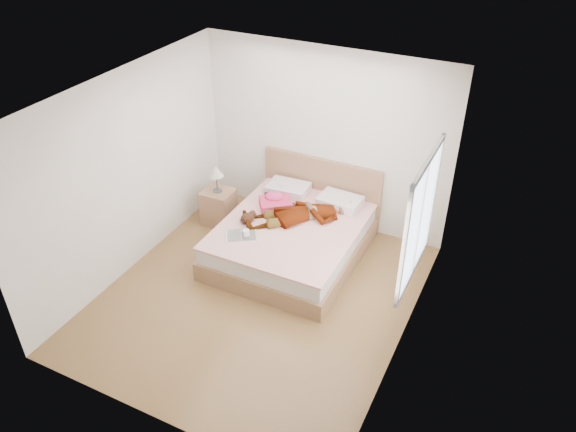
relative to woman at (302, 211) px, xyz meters
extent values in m
plane|color=#4D3118|center=(-0.05, -1.16, -0.62)|extent=(4.00, 4.00, 0.00)
imported|color=white|center=(0.00, 0.00, 0.00)|extent=(1.58, 1.45, 0.22)
ellipsoid|color=black|center=(-0.57, 0.45, -0.07)|extent=(0.51, 0.59, 0.08)
cube|color=silver|center=(-0.50, 0.40, 0.08)|extent=(0.10, 0.10, 0.05)
plane|color=white|center=(-0.05, -1.16, 1.98)|extent=(4.00, 4.00, 0.00)
plane|color=white|center=(-0.05, 0.84, 0.68)|extent=(3.60, 0.00, 3.60)
plane|color=silver|center=(-0.05, -3.16, 0.68)|extent=(3.60, 0.00, 3.60)
plane|color=silver|center=(-1.85, -1.16, 0.68)|extent=(0.00, 4.00, 4.00)
plane|color=silver|center=(1.75, -1.16, 0.68)|extent=(0.00, 4.00, 4.00)
cube|color=white|center=(1.72, -0.86, 0.88)|extent=(0.02, 1.10, 1.30)
cube|color=silver|center=(1.72, -1.44, 0.88)|extent=(0.04, 0.06, 1.42)
cube|color=silver|center=(1.72, -0.28, 0.88)|extent=(0.04, 0.06, 1.42)
cube|color=silver|center=(1.72, -0.86, 0.20)|extent=(0.04, 1.22, 0.06)
cube|color=silver|center=(1.72, -0.86, 1.56)|extent=(0.04, 1.22, 0.06)
cube|color=silver|center=(1.72, -0.86, 0.88)|extent=(0.03, 0.04, 1.30)
cube|color=brown|center=(-0.05, -0.21, -0.49)|extent=(1.78, 2.08, 0.26)
cube|color=silver|center=(-0.05, -0.21, -0.25)|extent=(1.70, 2.00, 0.22)
cube|color=white|center=(-0.05, -0.21, -0.12)|extent=(1.74, 2.04, 0.03)
cube|color=brown|center=(-0.05, 0.80, -0.12)|extent=(1.80, 0.07, 1.00)
cube|color=white|center=(-0.45, 0.51, -0.04)|extent=(0.61, 0.44, 0.13)
cube|color=white|center=(0.35, 0.51, -0.04)|extent=(0.60, 0.43, 0.13)
cube|color=#D1385F|center=(-0.41, 0.04, -0.04)|extent=(0.54, 0.52, 0.14)
ellipsoid|color=#EC408C|center=(-0.46, 0.08, 0.05)|extent=(0.29, 0.25, 0.13)
cube|color=white|center=(-0.51, -0.73, -0.10)|extent=(0.47, 0.43, 0.01)
cube|color=white|center=(-0.60, -0.78, -0.09)|extent=(0.31, 0.33, 0.02)
cube|color=#282828|center=(-0.42, -0.68, -0.09)|extent=(0.31, 0.33, 0.02)
cylinder|color=white|center=(-0.45, -0.72, -0.06)|extent=(0.12, 0.12, 0.10)
torus|color=white|center=(-0.40, -0.74, -0.05)|extent=(0.07, 0.04, 0.07)
cylinder|color=black|center=(-0.45, -0.72, -0.02)|extent=(0.10, 0.10, 0.00)
ellipsoid|color=black|center=(-0.59, -0.43, -0.04)|extent=(0.20, 0.22, 0.14)
ellipsoid|color=#F7E5CE|center=(-0.59, -0.45, -0.03)|extent=(0.11, 0.12, 0.07)
sphere|color=black|center=(-0.57, -0.33, -0.03)|extent=(0.10, 0.10, 0.10)
sphere|color=pink|center=(-0.59, -0.29, 0.00)|extent=(0.04, 0.04, 0.04)
sphere|color=pink|center=(-0.52, -0.31, 0.00)|extent=(0.04, 0.04, 0.04)
ellipsoid|color=#311C0D|center=(-0.66, -0.46, -0.07)|extent=(0.05, 0.07, 0.03)
ellipsoid|color=black|center=(-0.54, -0.49, -0.07)|extent=(0.05, 0.07, 0.03)
cube|color=brown|center=(-1.36, 0.05, -0.35)|extent=(0.45, 0.40, 0.53)
cylinder|color=#494949|center=(-1.36, 0.05, -0.08)|extent=(0.14, 0.14, 0.02)
cylinder|color=#474747|center=(-1.36, 0.05, 0.06)|extent=(0.02, 0.02, 0.27)
cone|color=beige|center=(-1.36, 0.05, 0.24)|extent=(0.22, 0.22, 0.15)
camera|label=1|loc=(2.62, -5.73, 4.06)|focal=35.00mm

